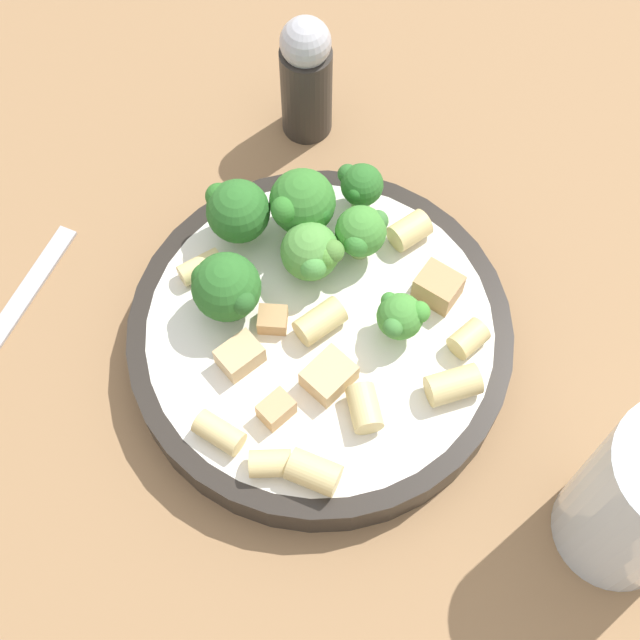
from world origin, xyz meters
TOP-DOWN VIEW (x-y plane):
  - ground_plane at (0.00, 0.00)m, footprint 2.00×2.00m
  - pasta_bowl at (0.00, 0.00)m, footprint 0.22×0.22m
  - broccoli_floret_0 at (-0.07, -0.04)m, footprint 0.04×0.04m
  - broccoli_floret_1 at (0.01, 0.04)m, footprint 0.03×0.03m
  - broccoli_floret_2 at (-0.08, 0.04)m, footprint 0.03×0.03m
  - broccoli_floret_3 at (-0.07, -0.00)m, footprint 0.04×0.04m
  - broccoli_floret_4 at (-0.05, 0.03)m, footprint 0.03×0.03m
  - broccoli_floret_5 at (-0.04, 0.00)m, footprint 0.04×0.04m
  - broccoli_floret_6 at (-0.02, -0.05)m, footprint 0.04×0.04m
  - rigatoni_0 at (0.05, 0.07)m, footprint 0.02×0.03m
  - rigatoni_1 at (0.00, -0.00)m, footprint 0.03×0.03m
  - rigatoni_2 at (0.02, 0.08)m, footprint 0.02×0.03m
  - rigatoni_3 at (-0.05, 0.06)m, footprint 0.03×0.03m
  - rigatoni_4 at (0.06, -0.06)m, footprint 0.03×0.03m
  - rigatoni_5 at (0.09, -0.02)m, footprint 0.03×0.03m
  - rigatoni_6 at (0.06, 0.02)m, footprint 0.03×0.02m
  - rigatoni_7 at (-0.05, -0.06)m, footprint 0.02×0.03m
  - rigatoni_8 at (0.08, -0.04)m, footprint 0.02×0.02m
  - chicken_chunk_0 at (0.01, -0.05)m, footprint 0.03×0.03m
  - chicken_chunk_1 at (-0.01, 0.07)m, footprint 0.03×0.03m
  - chicken_chunk_2 at (-0.01, -0.03)m, footprint 0.02×0.02m
  - chicken_chunk_3 at (0.03, -0.00)m, footprint 0.03×0.03m
  - chicken_chunk_4 at (0.05, -0.03)m, footprint 0.02×0.02m
  - pepper_shaker at (-0.17, 0.02)m, footprint 0.03×0.03m

SIDE VIEW (x-z plane):
  - ground_plane at x=0.00m, z-range 0.00..0.00m
  - pasta_bowl at x=0.00m, z-range 0.00..0.03m
  - chicken_chunk_2 at x=-0.01m, z-range 0.03..0.04m
  - rigatoni_7 at x=-0.05m, z-range 0.03..0.04m
  - chicken_chunk_4 at x=0.05m, z-range 0.03..0.04m
  - rigatoni_4 at x=0.06m, z-range 0.03..0.04m
  - chicken_chunk_3 at x=0.03m, z-range 0.03..0.04m
  - chicken_chunk_0 at x=0.01m, z-range 0.03..0.04m
  - rigatoni_8 at x=0.08m, z-range 0.03..0.04m
  - rigatoni_2 at x=0.02m, z-range 0.03..0.04m
  - rigatoni_6 at x=0.06m, z-range 0.03..0.04m
  - rigatoni_1 at x=0.00m, z-range 0.03..0.04m
  - rigatoni_3 at x=-0.05m, z-range 0.03..0.05m
  - rigatoni_0 at x=0.05m, z-range 0.03..0.05m
  - rigatoni_5 at x=0.09m, z-range 0.03..0.05m
  - chicken_chunk_1 at x=-0.01m, z-range 0.03..0.05m
  - broccoli_floret_1 at x=0.01m, z-range 0.03..0.06m
  - pepper_shaker at x=-0.17m, z-range 0.00..0.10m
  - broccoli_floret_2 at x=-0.08m, z-range 0.03..0.07m
  - broccoli_floret_5 at x=-0.04m, z-range 0.03..0.07m
  - broccoli_floret_4 at x=-0.05m, z-range 0.03..0.07m
  - broccoli_floret_6 at x=-0.02m, z-range 0.03..0.08m
  - broccoli_floret_0 at x=-0.07m, z-range 0.03..0.08m
  - broccoli_floret_3 at x=-0.07m, z-range 0.03..0.08m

